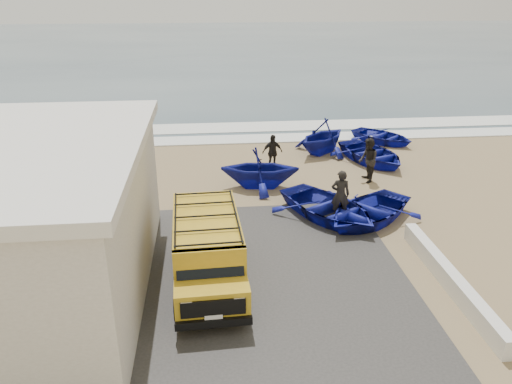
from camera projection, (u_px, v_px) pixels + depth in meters
name	position (u px, v px, depth m)	size (l,w,h in m)	color
ground	(262.00, 245.00, 16.41)	(160.00, 160.00, 0.00)	#927A55
slab	(201.00, 281.00, 14.38)	(12.00, 10.00, 0.05)	#3D3A38
ocean	(216.00, 46.00, 67.78)	(180.00, 88.00, 0.01)	#385166
surf_line	(238.00, 139.00, 27.40)	(180.00, 1.60, 0.06)	white
surf_wash	(235.00, 127.00, 29.70)	(180.00, 2.20, 0.04)	white
parapet	(450.00, 279.00, 14.01)	(0.35, 6.00, 0.55)	silver
van	(207.00, 249.00, 13.97)	(2.07, 4.81, 2.03)	gold
boat_near_left	(328.00, 208.00, 18.09)	(3.06, 4.28, 0.89)	#121A90
boat_near_right	(367.00, 211.00, 17.87)	(2.90, 4.06, 0.84)	#121A90
boat_mid_left	(260.00, 168.00, 20.76)	(2.81, 3.26, 1.72)	#121A90
boat_mid_right	(371.00, 154.00, 23.83)	(2.94, 4.11, 0.85)	#121A90
boat_far_left	(322.00, 136.00, 24.99)	(2.88, 3.33, 1.76)	#121A90
boat_far_right	(382.00, 136.00, 26.80)	(2.46, 3.45, 0.71)	#121A90
fisherman_front	(340.00, 195.00, 17.97)	(0.67, 0.44, 1.85)	black
fisherman_middle	(368.00, 160.00, 21.32)	(0.93, 0.73, 1.92)	black
fisherman_back	(272.00, 152.00, 22.77)	(0.97, 0.40, 1.66)	black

